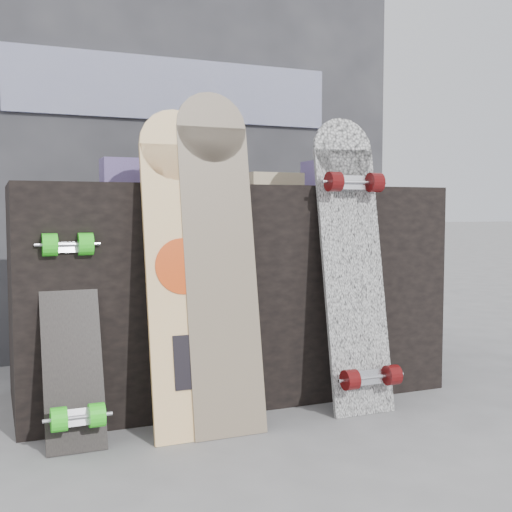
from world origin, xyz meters
name	(u,v)px	position (x,y,z in m)	size (l,w,h in m)	color
ground	(281,430)	(0.00, 0.00, 0.00)	(60.00, 60.00, 0.00)	slate
vendor_table	(228,290)	(0.00, 0.50, 0.40)	(1.60, 0.60, 0.80)	black
booth	(171,133)	(0.00, 1.35, 1.10)	(2.40, 0.22, 2.20)	#2E2E33
merch_box_purple	(127,172)	(-0.39, 0.52, 0.85)	(0.18, 0.12, 0.10)	#5C3E7F
merch_box_small	(322,175)	(0.47, 0.60, 0.86)	(0.14, 0.14, 0.12)	#5C3E7F
merch_box_flat	(274,180)	(0.20, 0.50, 0.83)	(0.22, 0.10, 0.06)	#D1B78C
longboard_geisha	(182,262)	(-0.30, 0.11, 0.55)	(0.23, 0.21, 1.04)	beige
longboard_celtic	(219,249)	(-0.17, 0.11, 0.59)	(0.24, 0.23, 1.10)	tan
longboard_cascadia	(354,259)	(0.33, 0.12, 0.54)	(0.24, 0.27, 1.05)	white
skateboard_dark	(70,315)	(-0.64, 0.16, 0.39)	(0.18, 0.34, 0.77)	black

